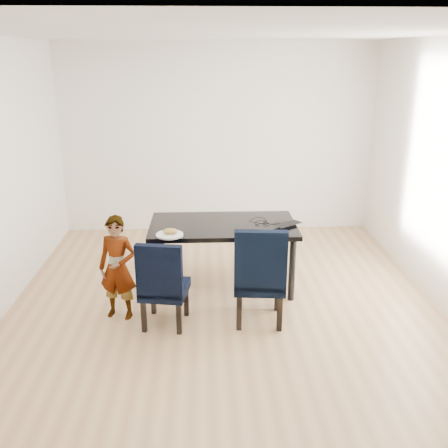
{
  "coord_description": "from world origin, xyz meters",
  "views": [
    {
      "loc": [
        -0.2,
        -4.68,
        2.52
      ],
      "look_at": [
        0.0,
        0.2,
        0.85
      ],
      "focal_mm": 40.0,
      "sensor_mm": 36.0,
      "label": 1
    }
  ],
  "objects_px": {
    "dining_table": "(223,255)",
    "child": "(118,268)",
    "chair_left": "(165,282)",
    "laptop": "(285,224)",
    "plate": "(170,235)",
    "chair_right": "(260,273)"
  },
  "relations": [
    {
      "from": "dining_table",
      "to": "child",
      "type": "height_order",
      "value": "child"
    },
    {
      "from": "chair_left",
      "to": "laptop",
      "type": "bearing_deg",
      "value": 39.99
    },
    {
      "from": "plate",
      "to": "laptop",
      "type": "bearing_deg",
      "value": 13.12
    },
    {
      "from": "dining_table",
      "to": "chair_left",
      "type": "relative_size",
      "value": 1.79
    },
    {
      "from": "chair_left",
      "to": "dining_table",
      "type": "bearing_deg",
      "value": 63.31
    },
    {
      "from": "chair_left",
      "to": "laptop",
      "type": "xyz_separation_m",
      "value": [
        1.27,
        0.76,
        0.32
      ]
    },
    {
      "from": "chair_right",
      "to": "child",
      "type": "distance_m",
      "value": 1.39
    },
    {
      "from": "chair_left",
      "to": "child",
      "type": "distance_m",
      "value": 0.5
    },
    {
      "from": "plate",
      "to": "laptop",
      "type": "relative_size",
      "value": 0.88
    },
    {
      "from": "chair_left",
      "to": "plate",
      "type": "distance_m",
      "value": 0.56
    },
    {
      "from": "chair_right",
      "to": "child",
      "type": "relative_size",
      "value": 0.96
    },
    {
      "from": "dining_table",
      "to": "laptop",
      "type": "height_order",
      "value": "laptop"
    },
    {
      "from": "chair_right",
      "to": "child",
      "type": "xyz_separation_m",
      "value": [
        -1.39,
        0.13,
        0.02
      ]
    },
    {
      "from": "laptop",
      "to": "dining_table",
      "type": "bearing_deg",
      "value": -40.38
    },
    {
      "from": "dining_table",
      "to": "laptop",
      "type": "bearing_deg",
      "value": -5.07
    },
    {
      "from": "laptop",
      "to": "child",
      "type": "bearing_deg",
      "value": -16.57
    },
    {
      "from": "dining_table",
      "to": "plate",
      "type": "distance_m",
      "value": 0.77
    },
    {
      "from": "dining_table",
      "to": "child",
      "type": "relative_size",
      "value": 1.51
    },
    {
      "from": "chair_left",
      "to": "chair_right",
      "type": "relative_size",
      "value": 0.88
    },
    {
      "from": "chair_left",
      "to": "laptop",
      "type": "height_order",
      "value": "chair_left"
    },
    {
      "from": "chair_left",
      "to": "child",
      "type": "xyz_separation_m",
      "value": [
        -0.47,
        0.17,
        0.08
      ]
    },
    {
      "from": "laptop",
      "to": "chair_left",
      "type": "bearing_deg",
      "value": -4.56
    }
  ]
}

